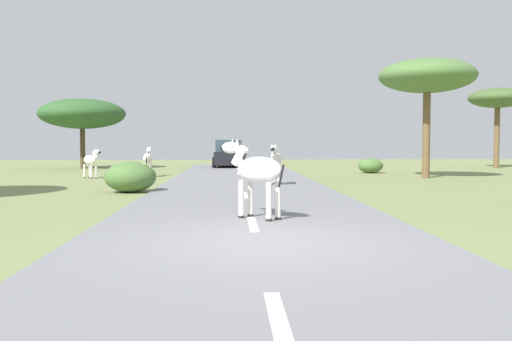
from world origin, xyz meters
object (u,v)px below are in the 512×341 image
object	(u,v)px
tree_0	(82,114)
bush_0	(130,177)
tree_2	(427,77)
zebra_3	(256,171)
zebra_0	(276,160)
zebra_1	(148,159)
zebra_2	(91,160)
car_0	(229,155)
tree_1	(498,99)
bush_2	(371,166)

from	to	relation	value
tree_0	bush_0	xyz separation A→B (m)	(5.91, -16.99, -2.89)
tree_2	zebra_3	bearing A→B (deg)	-121.31
zebra_0	zebra_1	size ratio (longest dim) A/B	1.05
zebra_1	bush_0	bearing A→B (deg)	-87.12
zebra_1	tree_0	distance (m)	10.36
zebra_2	bush_0	size ratio (longest dim) A/B	0.82
zebra_2	bush_0	world-z (taller)	zebra_2
zebra_0	zebra_2	world-z (taller)	zebra_0
zebra_2	tree_2	bearing A→B (deg)	136.33
zebra_2	zebra_1	bearing A→B (deg)	162.93
car_0	tree_2	distance (m)	14.78
zebra_2	tree_1	distance (m)	25.34
bush_0	bush_2	distance (m)	15.43
zebra_1	tree_0	xyz separation A→B (m)	(-5.25, 8.57, 2.53)
zebra_2	car_0	distance (m)	12.37
car_0	tree_1	distance (m)	17.45
zebra_3	tree_2	bearing A→B (deg)	12.51
tree_0	tree_1	xyz separation A→B (m)	(26.09, -0.20, 1.00)
zebra_0	tree_0	size ratio (longest dim) A/B	0.30
bush_2	zebra_3	bearing A→B (deg)	-110.96
zebra_0	zebra_2	size ratio (longest dim) A/B	1.17
zebra_3	bush_0	size ratio (longest dim) A/B	0.99
zebra_3	tree_0	distance (m)	25.85
zebra_2	tree_0	xyz separation A→B (m)	(-2.87, 9.69, 2.57)
zebra_1	zebra_2	size ratio (longest dim) A/B	1.12
zebra_2	tree_1	size ratio (longest dim) A/B	0.27
zebra_0	tree_0	xyz separation A→B (m)	(-10.85, 14.42, 2.42)
zebra_2	tree_2	world-z (taller)	tree_2
zebra_1	car_0	world-z (taller)	car_0
zebra_0	zebra_1	bearing A→B (deg)	-33.96
zebra_1	tree_2	size ratio (longest dim) A/B	0.28
zebra_1	bush_2	size ratio (longest dim) A/B	1.17
bush_0	tree_2	bearing A→B (deg)	29.71
zebra_1	tree_2	distance (m)	13.44
zebra_2	tree_0	bearing A→B (deg)	-115.83
tree_0	tree_1	size ratio (longest dim) A/B	1.04
car_0	tree_0	bearing A→B (deg)	-173.14
zebra_2	zebra_3	distance (m)	15.72
bush_2	zebra_0	bearing A→B (deg)	-123.74
zebra_0	bush_0	bearing A→B (deg)	39.79
tree_2	tree_1	bearing A→B (deg)	50.87
zebra_3	tree_1	xyz separation A→B (m)	(16.41, 23.65, 3.35)
zebra_2	car_0	world-z (taller)	car_0
zebra_0	tree_1	world-z (taller)	tree_1
tree_0	car_0	bearing A→B (deg)	6.48
zebra_1	tree_1	distance (m)	22.73
zebra_2	car_0	xyz separation A→B (m)	(6.17, 10.72, 0.04)
zebra_2	tree_1	xyz separation A→B (m)	(23.22, 9.49, 3.57)
zebra_0	bush_2	world-z (taller)	zebra_0
zebra_1	zebra_3	distance (m)	15.91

